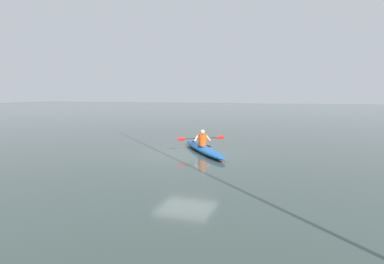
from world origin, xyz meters
The scene contains 3 objects.
ground_plane centered at (0.00, 0.00, 0.00)m, with size 160.00×160.00×0.00m, color #384742.
kayak centered at (-0.59, -0.75, 0.16)m, with size 3.45×4.55×0.31m.
kayaker centered at (-0.50, -0.87, 0.61)m, with size 1.93×1.36×0.73m.
Camera 1 is at (-4.80, 13.33, 2.68)m, focal length 30.25 mm.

